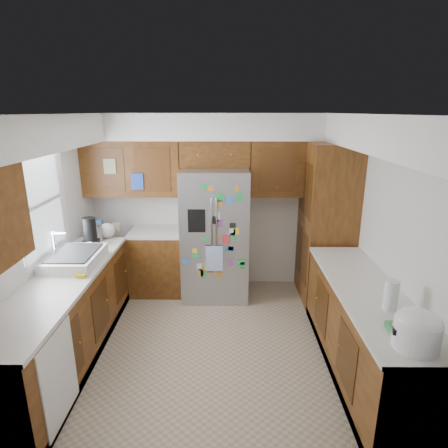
% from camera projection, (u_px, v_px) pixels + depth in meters
% --- Properties ---
extents(floor, '(3.60, 3.60, 0.00)m').
position_uv_depth(floor, '(212.00, 342.00, 4.26)').
color(floor, tan).
rests_on(floor, ground).
extents(room_shell, '(3.64, 3.24, 2.52)m').
position_uv_depth(room_shell, '(202.00, 178.00, 4.08)').
color(room_shell, silver).
rests_on(room_shell, ground).
extents(left_counter_run, '(1.36, 3.20, 0.92)m').
position_uv_depth(left_counter_run, '(90.00, 307.00, 4.17)').
color(left_counter_run, '#40250C').
rests_on(left_counter_run, ground).
extents(right_counter_run, '(0.63, 2.25, 0.92)m').
position_uv_depth(right_counter_run, '(363.00, 335.00, 3.67)').
color(right_counter_run, '#40250C').
rests_on(right_counter_run, ground).
extents(pantry, '(0.60, 0.90, 2.15)m').
position_uv_depth(pantry, '(326.00, 223.00, 5.03)').
color(pantry, '#40250C').
rests_on(pantry, ground).
extents(fridge, '(0.90, 0.79, 1.80)m').
position_uv_depth(fridge, '(215.00, 234.00, 5.15)').
color(fridge, gray).
rests_on(fridge, ground).
extents(bridge_cabinet, '(0.96, 0.34, 0.35)m').
position_uv_depth(bridge_cabinet, '(215.00, 153.00, 5.05)').
color(bridge_cabinet, '#40250C').
rests_on(bridge_cabinet, fridge).
extents(fridge_top_items, '(0.83, 0.33, 0.28)m').
position_uv_depth(fridge_top_items, '(221.00, 130.00, 4.92)').
color(fridge_top_items, '#243EAB').
rests_on(fridge_top_items, bridge_cabinet).
extents(sink_assembly, '(0.52, 0.73, 0.37)m').
position_uv_depth(sink_assembly, '(75.00, 258.00, 4.08)').
color(sink_assembly, white).
rests_on(sink_assembly, left_counter_run).
extents(left_counter_clutter, '(0.38, 0.83, 0.38)m').
position_uv_depth(left_counter_clutter, '(98.00, 232.00, 4.77)').
color(left_counter_clutter, black).
rests_on(left_counter_clutter, left_counter_run).
extents(rice_cooker, '(0.33, 0.32, 0.28)m').
position_uv_depth(rice_cooker, '(417.00, 329.00, 2.61)').
color(rice_cooker, white).
rests_on(rice_cooker, right_counter_run).
extents(paper_towel, '(0.12, 0.12, 0.26)m').
position_uv_depth(paper_towel, '(391.00, 295.00, 3.12)').
color(paper_towel, white).
rests_on(paper_towel, right_counter_run).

